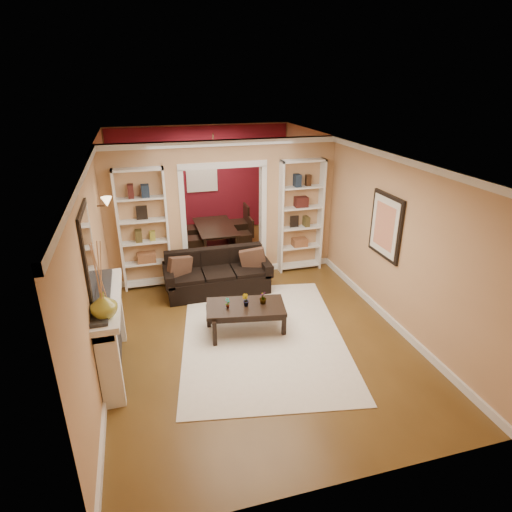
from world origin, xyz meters
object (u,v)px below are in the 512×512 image
object	(u,v)px
coffee_table	(246,318)
bookshelf_right	(300,216)
sofa	(217,273)
bookshelf_left	(144,230)
dining_table	(217,237)
fireplace	(113,334)

from	to	relation	value
coffee_table	bookshelf_right	distance (m)	2.82
sofa	bookshelf_right	distance (m)	2.09
bookshelf_left	coffee_table	bearing A→B (deg)	-55.58
dining_table	coffee_table	bearing A→B (deg)	176.37
sofa	bookshelf_left	bearing A→B (deg)	155.10
bookshelf_left	dining_table	world-z (taller)	bookshelf_left
coffee_table	sofa	bearing A→B (deg)	106.27
sofa	fireplace	world-z (taller)	fireplace
fireplace	sofa	bearing A→B (deg)	47.45
dining_table	bookshelf_right	bearing A→B (deg)	-138.27
sofa	dining_table	xyz separation A→B (m)	(0.40, 2.21, -0.11)
coffee_table	bookshelf_right	world-z (taller)	bookshelf_right
coffee_table	fireplace	distance (m)	2.04
bookshelf_left	fireplace	size ratio (longest dim) A/B	1.35
fireplace	bookshelf_right	bearing A→B (deg)	34.80
bookshelf_right	fireplace	xyz separation A→B (m)	(-3.64, -2.53, -0.57)
fireplace	dining_table	bearing A→B (deg)	62.21
coffee_table	bookshelf_left	xyz separation A→B (m)	(-1.42, 2.07, 0.92)
sofa	bookshelf_left	xyz separation A→B (m)	(-1.25, 0.58, 0.77)
bookshelf_right	sofa	bearing A→B (deg)	-162.60
bookshelf_right	dining_table	world-z (taller)	bookshelf_right
bookshelf_right	fireplace	size ratio (longest dim) A/B	1.35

